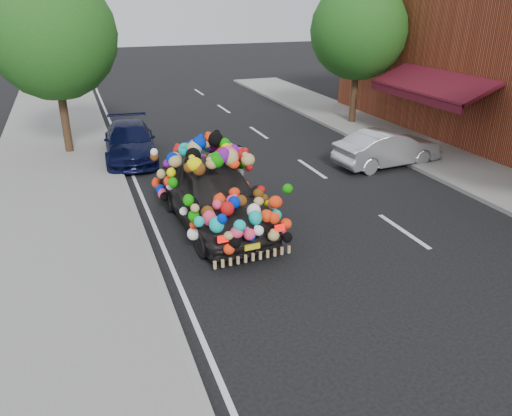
% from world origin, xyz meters
% --- Properties ---
extents(ground, '(100.00, 100.00, 0.00)m').
position_xyz_m(ground, '(0.00, 0.00, 0.00)').
color(ground, black).
rests_on(ground, ground).
extents(sidewalk, '(4.00, 60.00, 0.12)m').
position_xyz_m(sidewalk, '(-4.30, 0.00, 0.06)').
color(sidewalk, gray).
rests_on(sidewalk, ground).
extents(kerb, '(0.15, 60.00, 0.13)m').
position_xyz_m(kerb, '(-2.35, 0.00, 0.07)').
color(kerb, gray).
rests_on(kerb, ground).
extents(footpath_far, '(3.00, 40.00, 0.12)m').
position_xyz_m(footpath_far, '(8.20, 3.00, 0.06)').
color(footpath_far, gray).
rests_on(footpath_far, ground).
extents(lane_markings, '(6.00, 50.00, 0.01)m').
position_xyz_m(lane_markings, '(3.60, 0.00, 0.01)').
color(lane_markings, silver).
rests_on(lane_markings, ground).
extents(tree_near_sidewalk, '(4.20, 4.20, 6.13)m').
position_xyz_m(tree_near_sidewalk, '(-3.80, 9.50, 4.02)').
color(tree_near_sidewalk, '#332114').
rests_on(tree_near_sidewalk, ground).
extents(tree_far_b, '(4.00, 4.00, 5.90)m').
position_xyz_m(tree_far_b, '(8.00, 10.00, 3.89)').
color(tree_far_b, '#332114').
rests_on(tree_far_b, ground).
extents(plush_art_car, '(2.51, 4.93, 2.22)m').
position_xyz_m(plush_art_car, '(-0.56, 1.95, 1.14)').
color(plush_art_car, black).
rests_on(plush_art_car, ground).
extents(navy_sedan, '(2.02, 4.26, 1.20)m').
position_xyz_m(navy_sedan, '(-1.80, 8.20, 0.60)').
color(navy_sedan, black).
rests_on(navy_sedan, ground).
extents(silver_hatchback, '(3.71, 1.59, 1.19)m').
position_xyz_m(silver_hatchback, '(6.07, 4.47, 0.59)').
color(silver_hatchback, '#AFB1B6').
rests_on(silver_hatchback, ground).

